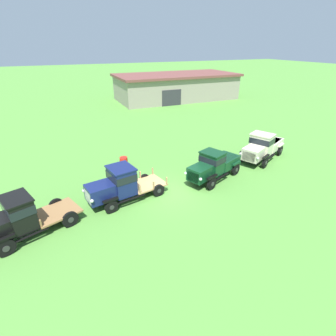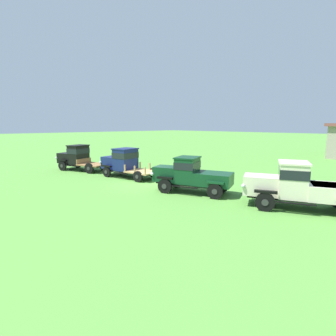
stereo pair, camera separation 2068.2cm
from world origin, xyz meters
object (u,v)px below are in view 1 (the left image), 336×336
(farm_shed, at_px, (176,86))
(vintage_truck_foreground_near, at_px, (17,218))
(vintage_truck_midrow_center, at_px, (214,165))
(vintage_truck_far_side, at_px, (262,146))
(vintage_truck_second_in_line, at_px, (119,184))
(oil_drum_beside_row, at_px, (124,162))

(farm_shed, distance_m, vintage_truck_foreground_near, 37.22)
(farm_shed, xyz_separation_m, vintage_truck_midrow_center, (-10.40, -28.01, -1.02))
(farm_shed, distance_m, vintage_truck_midrow_center, 29.90)
(vintage_truck_foreground_near, relative_size, vintage_truck_midrow_center, 1.04)
(vintage_truck_midrow_center, relative_size, vintage_truck_far_side, 0.91)
(vintage_truck_second_in_line, height_order, vintage_truck_far_side, vintage_truck_far_side)
(farm_shed, distance_m, vintage_truck_far_side, 27.05)
(vintage_truck_midrow_center, bearing_deg, vintage_truck_second_in_line, -178.56)
(vintage_truck_foreground_near, bearing_deg, vintage_truck_far_side, 9.13)
(vintage_truck_second_in_line, xyz_separation_m, vintage_truck_midrow_center, (6.88, 0.17, -0.08))
(farm_shed, height_order, vintage_truck_far_side, farm_shed)
(vintage_truck_far_side, bearing_deg, vintage_truck_foreground_near, -170.87)
(vintage_truck_second_in_line, bearing_deg, oil_drum_beside_row, 71.86)
(farm_shed, distance_m, oil_drum_beside_row, 28.41)
(farm_shed, bearing_deg, vintage_truck_foreground_near, -127.57)
(farm_shed, bearing_deg, vintage_truck_second_in_line, -121.52)
(oil_drum_beside_row, bearing_deg, farm_shed, 56.21)
(vintage_truck_far_side, distance_m, oil_drum_beside_row, 11.44)
(vintage_truck_midrow_center, height_order, vintage_truck_far_side, vintage_truck_far_side)
(farm_shed, height_order, vintage_truck_foreground_near, farm_shed)
(vintage_truck_foreground_near, distance_m, vintage_truck_second_in_line, 5.56)
(vintage_truck_midrow_center, height_order, oil_drum_beside_row, vintage_truck_midrow_center)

